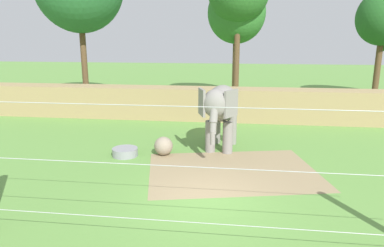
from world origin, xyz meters
name	(u,v)px	position (x,y,z in m)	size (l,w,h in m)	color
ground_plane	(207,199)	(0.00, 0.00, 0.00)	(120.00, 120.00, 0.00)	#609342
dirt_patch	(233,171)	(0.75, 2.57, 0.00)	(6.37, 4.60, 0.01)	#937F5B
embankment_wall	(224,104)	(0.00, 11.30, 0.99)	(36.00, 1.80, 1.97)	tan
elephant	(221,107)	(0.13, 5.20, 1.97)	(1.82, 4.01, 2.98)	gray
enrichment_ball	(164,146)	(-2.28, 4.10, 0.41)	(0.81, 0.81, 0.81)	gray
cable_fence	(198,177)	(0.00, -2.68, 1.83)	(12.34, 0.28, 3.66)	brown
water_tub	(125,152)	(-3.91, 3.75, 0.18)	(1.10, 1.10, 0.35)	gray
tree_behind_wall	(237,13)	(0.55, 19.21, 6.86)	(4.59, 4.59, 9.31)	brown
tree_right_of_centre	(384,18)	(11.10, 17.78, 6.33)	(3.80, 3.80, 8.39)	brown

